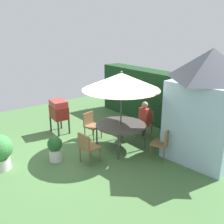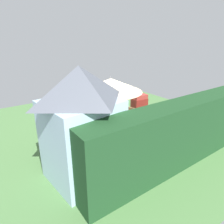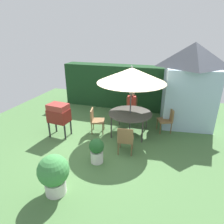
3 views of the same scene
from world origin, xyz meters
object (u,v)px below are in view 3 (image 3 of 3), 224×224
at_px(patio_umbrella, 132,75).
at_px(person_in_red, 132,102).
at_px(chair_far_side, 95,119).
at_px(potted_plant_by_grill, 54,173).
at_px(garden_shed, 189,85).
at_px(chair_toward_house, 167,119).
at_px(patio_table, 130,114).
at_px(bbq_grill, 59,114).
at_px(chair_toward_hedge, 126,138).
at_px(chair_near_shed, 132,107).
at_px(potted_plant_by_shed, 97,150).

height_order(patio_umbrella, person_in_red, patio_umbrella).
relative_size(chair_far_side, potted_plant_by_grill, 0.91).
bearing_deg(garden_shed, chair_toward_house, -125.54).
distance_m(patio_table, chair_toward_house, 1.40).
height_order(bbq_grill, potted_plant_by_grill, bbq_grill).
bearing_deg(chair_toward_house, chair_far_side, -161.92).
xyz_separation_m(chair_far_side, chair_toward_house, (2.50, 0.82, 0.00)).
height_order(chair_toward_hedge, person_in_red, person_in_red).
bearing_deg(patio_umbrella, chair_near_shed, 99.33).
relative_size(garden_shed, bbq_grill, 2.63).
bearing_deg(patio_umbrella, chair_far_side, -166.23).
bearing_deg(bbq_grill, person_in_red, 45.33).
bearing_deg(chair_far_side, patio_table, 13.77).
bearing_deg(patio_umbrella, potted_plant_by_grill, -106.68).
bearing_deg(person_in_red, potted_plant_by_shed, -95.52).
distance_m(chair_toward_hedge, potted_plant_by_shed, 0.95).
xyz_separation_m(patio_umbrella, chair_toward_hedge, (0.16, -1.34, -1.63)).
height_order(potted_plant_by_shed, potted_plant_by_grill, potted_plant_by_grill).
height_order(patio_table, bbq_grill, bbq_grill).
height_order(chair_near_shed, potted_plant_by_grill, potted_plant_by_grill).
xyz_separation_m(garden_shed, potted_plant_by_grill, (-2.96, -4.82, -1.06)).
bearing_deg(chair_toward_house, chair_toward_hedge, -121.05).
height_order(garden_shed, chair_near_shed, garden_shed).
bearing_deg(bbq_grill, chair_toward_house, 21.76).
bearing_deg(chair_far_side, chair_toward_house, 18.08).
relative_size(chair_far_side, person_in_red, 0.71).
height_order(patio_umbrella, chair_toward_house, patio_umbrella).
relative_size(chair_near_shed, chair_toward_house, 1.00).
bearing_deg(chair_far_side, potted_plant_by_grill, -85.98).
height_order(garden_shed, potted_plant_by_grill, garden_shed).
bearing_deg(bbq_grill, chair_near_shed, 46.62).
xyz_separation_m(bbq_grill, chair_toward_hedge, (2.49, -0.42, -0.33)).
xyz_separation_m(chair_near_shed, person_in_red, (0.01, -0.08, 0.26)).
distance_m(bbq_grill, chair_toward_hedge, 2.55).
bearing_deg(patio_table, bbq_grill, -158.38).
bearing_deg(chair_toward_house, bbq_grill, -158.24).
height_order(patio_umbrella, potted_plant_by_grill, patio_umbrella).
bearing_deg(patio_table, patio_umbrella, -135.00).
bearing_deg(chair_near_shed, chair_far_side, -121.93).
height_order(patio_table, chair_far_side, chair_far_side).
xyz_separation_m(garden_shed, chair_toward_house, (-0.67, -0.94, -1.09)).
xyz_separation_m(patio_table, potted_plant_by_shed, (-0.51, -2.00, -0.35)).
height_order(patio_table, potted_plant_by_grill, potted_plant_by_grill).
height_order(chair_toward_hedge, chair_toward_house, same).
xyz_separation_m(chair_toward_hedge, chair_toward_house, (1.12, 1.86, 0.00)).
bearing_deg(garden_shed, person_in_red, -173.94).
distance_m(patio_table, potted_plant_by_shed, 2.09).
bearing_deg(chair_far_side, chair_toward_hedge, -37.12).
xyz_separation_m(patio_umbrella, potted_plant_by_grill, (-1.01, -3.36, -1.60)).
height_order(patio_table, chair_toward_hedge, chair_toward_hedge).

